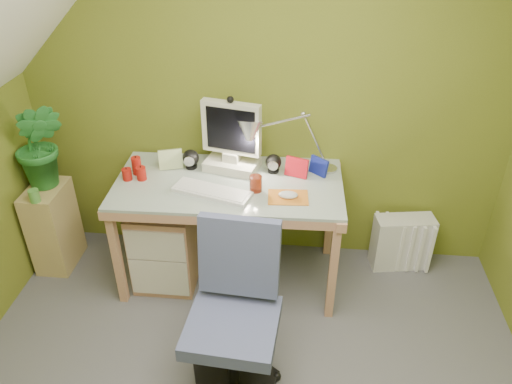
# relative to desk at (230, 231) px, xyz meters

# --- Properties ---
(wall_back) EXTENTS (3.20, 0.01, 2.40)m
(wall_back) POSITION_rel_desk_xyz_m (0.20, 0.37, 0.82)
(wall_back) COLOR olive
(wall_back) RESTS_ON floor
(desk) EXTENTS (1.44, 0.75, 0.76)m
(desk) POSITION_rel_desk_xyz_m (0.00, 0.00, 0.00)
(desk) COLOR tan
(desk) RESTS_ON floor
(monitor) EXTENTS (0.39, 0.27, 0.48)m
(monitor) POSITION_rel_desk_xyz_m (0.00, 0.18, 0.62)
(monitor) COLOR beige
(monitor) RESTS_ON desk
(speaker_left) EXTENTS (0.13, 0.13, 0.13)m
(speaker_left) POSITION_rel_desk_xyz_m (-0.27, 0.16, 0.45)
(speaker_left) COLOR black
(speaker_left) RESTS_ON desk
(speaker_right) EXTENTS (0.12, 0.12, 0.12)m
(speaker_right) POSITION_rel_desk_xyz_m (0.27, 0.16, 0.44)
(speaker_right) COLOR black
(speaker_right) RESTS_ON desk
(keyboard) EXTENTS (0.51, 0.28, 0.02)m
(keyboard) POSITION_rel_desk_xyz_m (-0.08, -0.14, 0.39)
(keyboard) COLOR silver
(keyboard) RESTS_ON desk
(mousepad) EXTENTS (0.25, 0.19, 0.01)m
(mousepad) POSITION_rel_desk_xyz_m (0.38, -0.14, 0.39)
(mousepad) COLOR orange
(mousepad) RESTS_ON desk
(mouse) EXTENTS (0.13, 0.09, 0.04)m
(mouse) POSITION_rel_desk_xyz_m (0.38, -0.14, 0.40)
(mouse) COLOR silver
(mouse) RESTS_ON mousepad
(amber_tumbler) EXTENTS (0.09, 0.09, 0.10)m
(amber_tumbler) POSITION_rel_desk_xyz_m (0.18, -0.08, 0.43)
(amber_tumbler) COLOR maroon
(amber_tumbler) RESTS_ON desk
(candle_cluster) EXTENTS (0.17, 0.15, 0.12)m
(candle_cluster) POSITION_rel_desk_xyz_m (-0.60, 0.01, 0.44)
(candle_cluster) COLOR #AA160E
(candle_cluster) RESTS_ON desk
(photo_frame_red) EXTENTS (0.15, 0.07, 0.13)m
(photo_frame_red) POSITION_rel_desk_xyz_m (0.42, 0.12, 0.45)
(photo_frame_red) COLOR red
(photo_frame_red) RESTS_ON desk
(photo_frame_blue) EXTENTS (0.11, 0.10, 0.11)m
(photo_frame_blue) POSITION_rel_desk_xyz_m (0.56, 0.16, 0.44)
(photo_frame_blue) COLOR navy
(photo_frame_blue) RESTS_ON desk
(photo_frame_green) EXTENTS (0.15, 0.07, 0.13)m
(photo_frame_green) POSITION_rel_desk_xyz_m (-0.40, 0.14, 0.45)
(photo_frame_green) COLOR #BFD391
(photo_frame_green) RESTS_ON desk
(desk_lamp) EXTENTS (0.60, 0.29, 0.62)m
(desk_lamp) POSITION_rel_desk_xyz_m (0.45, 0.18, 0.69)
(desk_lamp) COLOR #B3B2B6
(desk_lamp) RESTS_ON desk
(side_ledge) EXTENTS (0.23, 0.36, 0.62)m
(side_ledge) POSITION_rel_desk_xyz_m (-1.25, 0.02, -0.07)
(side_ledge) COLOR tan
(side_ledge) RESTS_ON floor
(potted_plant) EXTENTS (0.34, 0.28, 0.60)m
(potted_plant) POSITION_rel_desk_xyz_m (-1.23, 0.07, 0.54)
(potted_plant) COLOR #25702C
(potted_plant) RESTS_ON side_ledge
(green_cup) EXTENTS (0.07, 0.07, 0.08)m
(green_cup) POSITION_rel_desk_xyz_m (-1.23, -0.13, 0.29)
(green_cup) COLOR #58A344
(green_cup) RESTS_ON side_ledge
(task_chair) EXTENTS (0.56, 0.56, 0.94)m
(task_chair) POSITION_rel_desk_xyz_m (0.14, -0.90, 0.09)
(task_chair) COLOR #464D73
(task_chair) RESTS_ON floor
(radiator) EXTENTS (0.43, 0.23, 0.40)m
(radiator) POSITION_rel_desk_xyz_m (1.19, 0.23, -0.18)
(radiator) COLOR silver
(radiator) RESTS_ON floor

